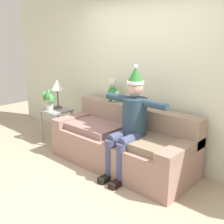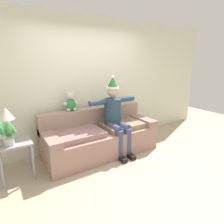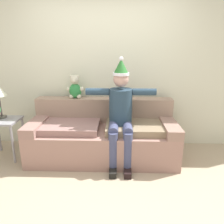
% 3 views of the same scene
% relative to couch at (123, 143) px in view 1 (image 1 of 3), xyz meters
% --- Properties ---
extents(ground_plane, '(10.00, 10.00, 0.00)m').
position_rel_couch_xyz_m(ground_plane, '(0.00, -1.01, -0.35)').
color(ground_plane, tan).
extents(back_wall, '(7.00, 0.10, 2.70)m').
position_rel_couch_xyz_m(back_wall, '(0.00, 0.54, 1.00)').
color(back_wall, beige).
rests_on(back_wall, ground_plane).
extents(couch, '(2.23, 0.91, 0.88)m').
position_rel_couch_xyz_m(couch, '(0.00, 0.00, 0.00)').
color(couch, '#9F786C').
rests_on(couch, ground_plane).
extents(person_seated, '(1.02, 0.77, 1.56)m').
position_rel_couch_xyz_m(person_seated, '(0.27, -0.17, 0.45)').
color(person_seated, '#263D50').
rests_on(person_seated, ground_plane).
extents(teddy_bear, '(0.29, 0.17, 0.38)m').
position_rel_couch_xyz_m(teddy_bear, '(-0.47, 0.28, 0.70)').
color(teddy_bear, '#2C8441').
rests_on(teddy_bear, couch).
extents(side_table, '(0.48, 0.44, 0.62)m').
position_rel_couch_xyz_m(side_table, '(-1.53, -0.09, 0.16)').
color(side_table, gray).
rests_on(side_table, ground_plane).
extents(table_lamp, '(0.24, 0.24, 0.53)m').
position_rel_couch_xyz_m(table_lamp, '(-1.58, -0.00, 0.69)').
color(table_lamp, '#514F47').
rests_on(table_lamp, side_table).
extents(potted_plant, '(0.29, 0.25, 0.38)m').
position_rel_couch_xyz_m(potted_plant, '(-1.60, -0.18, 0.46)').
color(potted_plant, '#B0B8AF').
rests_on(potted_plant, side_table).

